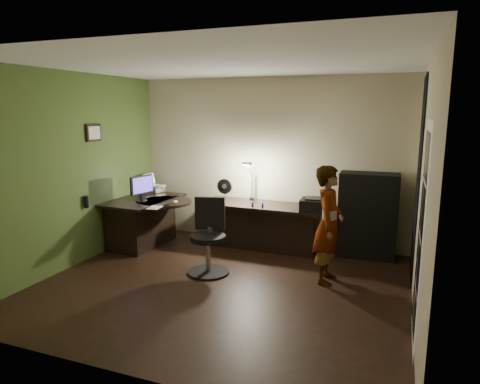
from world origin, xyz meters
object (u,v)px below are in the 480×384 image
(desk_right, at_px, (262,226))
(cabinet, at_px, (368,215))
(desk_left, at_px, (144,222))
(person, at_px, (328,225))
(office_chair, at_px, (208,237))
(monitor, at_px, (141,192))

(desk_right, bearing_deg, cabinet, 9.00)
(desk_left, bearing_deg, person, -5.50)
(cabinet, xyz_separation_m, person, (-0.39, -1.17, 0.12))
(desk_right, xyz_separation_m, office_chair, (-0.35, -1.26, 0.14))
(desk_left, relative_size, monitor, 3.03)
(desk_right, bearing_deg, person, -37.41)
(monitor, relative_size, office_chair, 0.44)
(desk_right, height_order, office_chair, office_chair)
(desk_left, xyz_separation_m, cabinet, (3.43, 0.73, 0.25))
(desk_right, xyz_separation_m, monitor, (-1.72, -0.73, 0.57))
(desk_right, distance_m, cabinet, 1.63)
(desk_left, distance_m, office_chair, 1.67)
(desk_right, distance_m, person, 1.58)
(desk_left, xyz_separation_m, desk_right, (1.84, 0.52, -0.02))
(monitor, distance_m, office_chair, 1.53)
(desk_left, distance_m, cabinet, 3.51)
(cabinet, bearing_deg, office_chair, -144.27)
(monitor, xyz_separation_m, office_chair, (1.38, -0.53, -0.43))
(monitor, xyz_separation_m, person, (2.92, -0.22, -0.18))
(cabinet, distance_m, monitor, 3.46)
(monitor, bearing_deg, desk_left, 131.61)
(cabinet, height_order, office_chair, cabinet)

